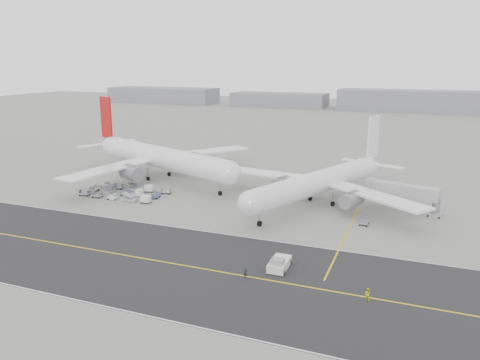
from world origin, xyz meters
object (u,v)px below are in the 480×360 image
at_px(pushback_tug, 279,264).
at_px(ground_crew_a, 245,273).
at_px(ground_crew_b, 368,294).
at_px(airliner_a, 159,157).
at_px(airliner_b, 321,181).
at_px(jet_bridge, 404,192).

relative_size(pushback_tug, ground_crew_a, 4.33).
distance_m(ground_crew_a, ground_crew_b, 18.52).
xyz_separation_m(airliner_a, ground_crew_a, (45.76, -50.83, -5.45)).
relative_size(airliner_a, ground_crew_a, 34.60).
distance_m(airliner_b, pushback_tug, 38.56).
relative_size(airliner_a, airliner_b, 1.16).
bearing_deg(airliner_b, pushback_tug, -65.60).
height_order(jet_bridge, ground_crew_b, jet_bridge).
relative_size(airliner_a, pushback_tug, 8.00).
xyz_separation_m(airliner_b, pushback_tug, (1.31, -38.26, -4.57)).
bearing_deg(pushback_tug, ground_crew_b, -21.26).
distance_m(airliner_a, pushback_tug, 67.75).
distance_m(airliner_b, ground_crew_a, 43.70).
distance_m(airliner_b, jet_bridge, 18.42).
bearing_deg(ground_crew_b, airliner_a, -14.87).
distance_m(pushback_tug, ground_crew_b, 15.52).
relative_size(airliner_b, ground_crew_a, 29.84).
bearing_deg(jet_bridge, airliner_a, -170.88).
height_order(pushback_tug, ground_crew_b, pushback_tug).
xyz_separation_m(pushback_tug, ground_crew_b, (14.58, -5.31, 0.05)).
relative_size(ground_crew_a, ground_crew_b, 0.93).
height_order(pushback_tug, ground_crew_a, pushback_tug).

